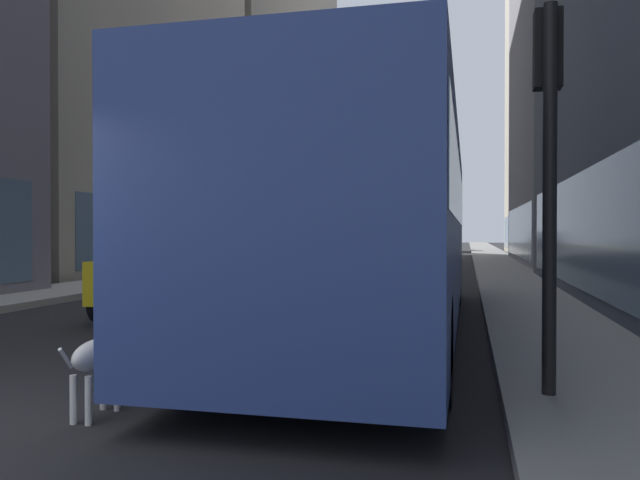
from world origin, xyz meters
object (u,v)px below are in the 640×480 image
transit_bus (377,219)px  car_yellow_taxi (189,269)px  car_white_van (256,254)px  car_black_suv (450,242)px  traffic_light_near (549,133)px  dalmatian_dog (100,355)px  car_silver_sedan (341,249)px

transit_bus → car_yellow_taxi: (-4.00, 1.53, -0.95)m
transit_bus → car_white_van: size_ratio=2.91×
transit_bus → car_white_van: (-5.60, 10.09, -0.96)m
car_black_suv → traffic_light_near: (2.10, -45.03, 1.61)m
traffic_light_near → dalmatian_dog: bearing=-163.7°
transit_bus → traffic_light_near: 4.58m
traffic_light_near → car_silver_sedan: bearing=106.4°
transit_bus → car_black_suv: size_ratio=2.85×
car_yellow_taxi → car_black_suv: (4.00, 39.49, -0.00)m
car_silver_sedan → dalmatian_dog: 21.94m
traffic_light_near → transit_bus: bearing=117.6°
car_black_suv → dalmatian_dog: bearing=-92.0°
car_yellow_taxi → traffic_light_near: 8.40m
transit_bus → car_yellow_taxi: size_ratio=2.49×
car_silver_sedan → dalmatian_dog: bearing=-83.8°
traffic_light_near → car_white_van: bearing=118.6°
car_black_suv → car_silver_sedan: (-4.00, -24.32, 0.00)m
car_yellow_taxi → traffic_light_near: traffic_light_near is taller
dalmatian_dog → traffic_light_near: traffic_light_near is taller
transit_bus → car_silver_sedan: transit_bus is taller
car_yellow_taxi → dalmatian_dog: size_ratio=4.81×
transit_bus → car_yellow_taxi: 4.39m
car_white_van → transit_bus: bearing=-61.0°
car_silver_sedan → dalmatian_dog: size_ratio=4.58×
car_black_suv → traffic_light_near: 45.11m
car_yellow_taxi → dalmatian_dog: 7.05m
car_silver_sedan → car_yellow_taxi: bearing=-90.0°
car_white_van → dalmatian_dog: 15.71m
car_black_suv → dalmatian_dog: size_ratio=4.21×
car_silver_sedan → dalmatian_dog: (2.36, -21.81, -0.31)m
dalmatian_dog → traffic_light_near: bearing=16.3°
car_white_van → car_black_suv: bearing=79.7°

